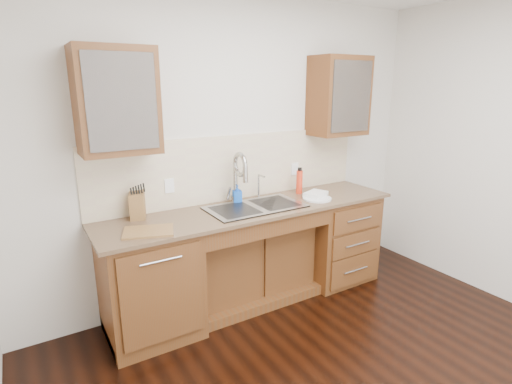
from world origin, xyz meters
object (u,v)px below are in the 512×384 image
plate (317,198)px  knife_block (137,205)px  soap_bottle (237,194)px  cutting_board (149,231)px  water_bottle (299,182)px

plate → knife_block: (-1.56, 0.34, 0.10)m
soap_bottle → cutting_board: size_ratio=0.47×
water_bottle → plate: size_ratio=0.85×
plate → soap_bottle: bearing=157.0°
water_bottle → cutting_board: bearing=-169.9°
soap_bottle → plate: bearing=-8.3°
soap_bottle → water_bottle: size_ratio=0.73×
water_bottle → plate: water_bottle is taller
plate → cutting_board: (-1.59, -0.03, 0.00)m
soap_bottle → cutting_board: soap_bottle is taller
water_bottle → knife_block: (-1.54, 0.09, -0.01)m
cutting_board → knife_block: bearing=85.5°
knife_block → plate: bearing=6.1°
plate → knife_block: knife_block is taller
water_bottle → knife_block: size_ratio=1.08×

